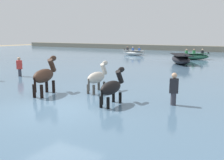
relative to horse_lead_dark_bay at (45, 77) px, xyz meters
The scene contains 11 objects.
ground_plane 2.51m from the horse_lead_dark_bay, 32.98° to the right, with size 120.00×120.00×0.00m, color gray.
water_surface 9.05m from the horse_lead_dark_bay, 78.17° to the left, with size 90.00×90.00×0.42m, color slate.
horse_lead_dark_bay is the anchor object (origin of this frame).
horse_trailing_black 3.31m from the horse_lead_dark_bay, ahead, with size 0.43×1.61×1.76m.
horse_flank_pinto 2.29m from the horse_lead_dark_bay, 43.75° to the left, with size 0.46×1.63×1.78m.
boat_distant_east 21.97m from the horse_lead_dark_bay, 105.94° to the left, with size 3.27×1.58×1.10m.
boat_near_starboard 14.72m from the horse_lead_dark_bay, 82.76° to the left, with size 3.03×4.24×0.98m.
boat_near_port 19.31m from the horse_lead_dark_bay, 84.07° to the left, with size 3.23×2.61×1.13m.
person_onlooker_left 5.61m from the horse_lead_dark_bay, 151.93° to the left, with size 0.37×0.36×1.63m.
person_onlooker_right 5.42m from the horse_lead_dark_bay, 13.53° to the left, with size 0.37×0.29×1.63m.
far_shoreline 33.85m from the horse_lead_dark_bay, 86.88° to the left, with size 80.00×2.40×1.29m, color #706B5B.
Camera 1 is at (5.96, -6.19, 2.97)m, focal length 39.20 mm.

